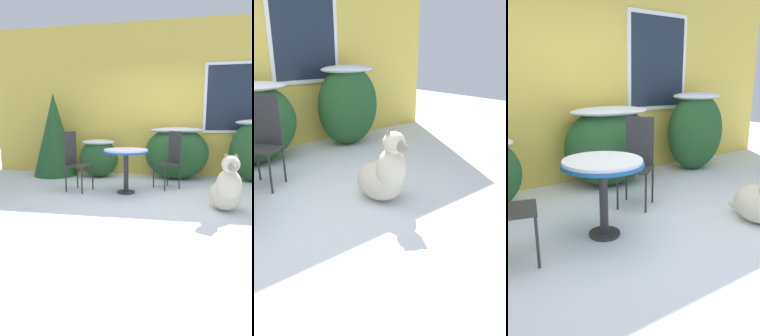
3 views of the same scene
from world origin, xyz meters
TOP-DOWN VIEW (x-y plane):
  - ground_plane at (0.00, 0.00)m, footprint 16.00×16.00m
  - house_wall at (0.07, 2.20)m, footprint 8.00×0.10m
  - shrub_left at (-1.28, 1.67)m, footprint 0.84×0.64m
  - shrub_middle at (0.38, 1.74)m, footprint 1.31×0.85m
  - evergreen_bush at (-2.31, 1.71)m, footprint 0.97×0.97m
  - patio_table at (-0.46, 0.42)m, footprint 0.76×0.76m
  - patio_chair_near_table at (0.26, 0.91)m, footprint 0.51×0.51m
  - patio_chair_far_side at (-1.36, 0.43)m, footprint 0.45×0.45m
  - dog at (1.01, -0.27)m, footprint 0.44×0.78m

SIDE VIEW (x-z plane):
  - ground_plane at x=0.00m, z-range 0.00..0.00m
  - dog at x=1.01m, z-range -0.11..0.68m
  - shrub_left at x=-1.28m, z-range 0.03..0.86m
  - patio_chair_near_table at x=0.26m, z-range 0.03..1.06m
  - patio_chair_far_side at x=-1.36m, z-range 0.03..1.06m
  - shrub_middle at x=0.38m, z-range 0.04..1.12m
  - patio_table at x=-0.46m, z-range 0.26..1.00m
  - evergreen_bush at x=-2.31m, z-range 0.00..1.82m
  - house_wall at x=0.07m, z-range 0.00..3.33m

